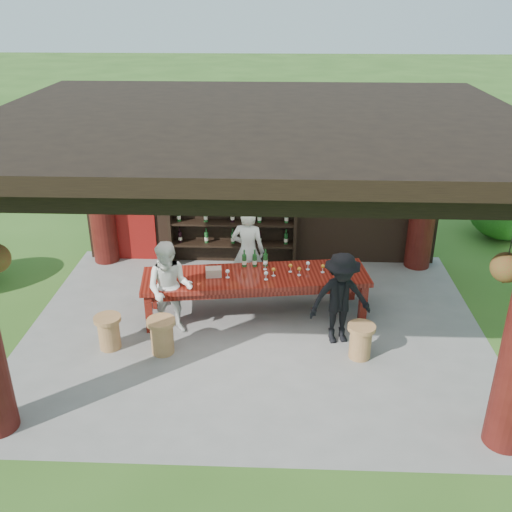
{
  "coord_description": "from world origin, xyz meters",
  "views": [
    {
      "loc": [
        0.34,
        -7.9,
        5.03
      ],
      "look_at": [
        0.0,
        0.4,
        1.15
      ],
      "focal_mm": 40.0,
      "sensor_mm": 36.0,
      "label": 1
    }
  ],
  "objects_px": {
    "stool_near_left": "(162,335)",
    "napkin_basket": "(214,272)",
    "wine_shelf": "(232,213)",
    "guest_woman": "(170,288)",
    "stool_far_left": "(109,331)",
    "stool_near_right": "(361,340)",
    "guest_man": "(340,299)",
    "host": "(248,251)",
    "tasting_table": "(256,281)"
  },
  "relations": [
    {
      "from": "stool_near_left",
      "to": "guest_man",
      "type": "distance_m",
      "value": 2.77
    },
    {
      "from": "tasting_table",
      "to": "stool_near_left",
      "type": "bearing_deg",
      "value": -138.97
    },
    {
      "from": "stool_near_right",
      "to": "guest_man",
      "type": "xyz_separation_m",
      "value": [
        -0.29,
        0.44,
        0.46
      ]
    },
    {
      "from": "tasting_table",
      "to": "host",
      "type": "relative_size",
      "value": 2.34
    },
    {
      "from": "stool_near_left",
      "to": "guest_man",
      "type": "bearing_deg",
      "value": 9.18
    },
    {
      "from": "stool_near_right",
      "to": "guest_man",
      "type": "height_order",
      "value": "guest_man"
    },
    {
      "from": "host",
      "to": "napkin_basket",
      "type": "bearing_deg",
      "value": 67.84
    },
    {
      "from": "stool_near_right",
      "to": "host",
      "type": "xyz_separation_m",
      "value": [
        -1.79,
        1.98,
        0.53
      ]
    },
    {
      "from": "guest_man",
      "to": "napkin_basket",
      "type": "xyz_separation_m",
      "value": [
        -2.02,
        0.69,
        0.07
      ]
    },
    {
      "from": "stool_far_left",
      "to": "guest_man",
      "type": "height_order",
      "value": "guest_man"
    },
    {
      "from": "wine_shelf",
      "to": "guest_woman",
      "type": "bearing_deg",
      "value": -107.64
    },
    {
      "from": "stool_far_left",
      "to": "host",
      "type": "distance_m",
      "value": 2.83
    },
    {
      "from": "stool_near_left",
      "to": "napkin_basket",
      "type": "distance_m",
      "value": 1.41
    },
    {
      "from": "host",
      "to": "guest_man",
      "type": "bearing_deg",
      "value": 143.72
    },
    {
      "from": "wine_shelf",
      "to": "tasting_table",
      "type": "distance_m",
      "value": 2.06
    },
    {
      "from": "wine_shelf",
      "to": "guest_man",
      "type": "xyz_separation_m",
      "value": [
        1.86,
        -2.69,
        -0.35
      ]
    },
    {
      "from": "tasting_table",
      "to": "napkin_basket",
      "type": "height_order",
      "value": "napkin_basket"
    },
    {
      "from": "stool_near_left",
      "to": "napkin_basket",
      "type": "height_order",
      "value": "napkin_basket"
    },
    {
      "from": "stool_far_left",
      "to": "guest_man",
      "type": "distance_m",
      "value": 3.59
    },
    {
      "from": "stool_near_right",
      "to": "guest_woman",
      "type": "xyz_separation_m",
      "value": [
        -2.95,
        0.62,
        0.49
      ]
    },
    {
      "from": "stool_near_right",
      "to": "napkin_basket",
      "type": "bearing_deg",
      "value": 153.99
    },
    {
      "from": "stool_near_left",
      "to": "napkin_basket",
      "type": "relative_size",
      "value": 2.21
    },
    {
      "from": "guest_woman",
      "to": "napkin_basket",
      "type": "height_order",
      "value": "guest_woman"
    },
    {
      "from": "stool_near_right",
      "to": "stool_far_left",
      "type": "height_order",
      "value": "same"
    },
    {
      "from": "guest_woman",
      "to": "guest_man",
      "type": "xyz_separation_m",
      "value": [
        2.66,
        -0.18,
        -0.02
      ]
    },
    {
      "from": "wine_shelf",
      "to": "stool_near_left",
      "type": "height_order",
      "value": "wine_shelf"
    },
    {
      "from": "wine_shelf",
      "to": "stool_far_left",
      "type": "distance_m",
      "value": 3.56
    },
    {
      "from": "stool_far_left",
      "to": "napkin_basket",
      "type": "relative_size",
      "value": 2.11
    },
    {
      "from": "stool_near_left",
      "to": "stool_near_right",
      "type": "height_order",
      "value": "stool_near_left"
    },
    {
      "from": "stool_far_left",
      "to": "guest_woman",
      "type": "height_order",
      "value": "guest_woman"
    },
    {
      "from": "tasting_table",
      "to": "napkin_basket",
      "type": "distance_m",
      "value": 0.72
    },
    {
      "from": "stool_near_left",
      "to": "stool_near_right",
      "type": "xyz_separation_m",
      "value": [
        2.99,
        0.0,
        -0.01
      ]
    },
    {
      "from": "stool_far_left",
      "to": "host",
      "type": "relative_size",
      "value": 0.33
    },
    {
      "from": "wine_shelf",
      "to": "stool_near_right",
      "type": "height_order",
      "value": "wine_shelf"
    },
    {
      "from": "wine_shelf",
      "to": "stool_far_left",
      "type": "bearing_deg",
      "value": -118.95
    },
    {
      "from": "stool_far_left",
      "to": "napkin_basket",
      "type": "height_order",
      "value": "napkin_basket"
    },
    {
      "from": "stool_near_right",
      "to": "stool_far_left",
      "type": "xyz_separation_m",
      "value": [
        -3.83,
        0.09,
        0.0
      ]
    },
    {
      "from": "tasting_table",
      "to": "stool_near_left",
      "type": "distance_m",
      "value": 1.85
    },
    {
      "from": "guest_man",
      "to": "stool_near_left",
      "type": "bearing_deg",
      "value": 175.86
    },
    {
      "from": "stool_near_right",
      "to": "guest_woman",
      "type": "height_order",
      "value": "guest_woman"
    },
    {
      "from": "tasting_table",
      "to": "stool_far_left",
      "type": "height_order",
      "value": "tasting_table"
    },
    {
      "from": "guest_man",
      "to": "napkin_basket",
      "type": "bearing_deg",
      "value": 147.81
    },
    {
      "from": "tasting_table",
      "to": "guest_woman",
      "type": "distance_m",
      "value": 1.46
    },
    {
      "from": "guest_man",
      "to": "tasting_table",
      "type": "bearing_deg",
      "value": 137.09
    },
    {
      "from": "stool_near_right",
      "to": "wine_shelf",
      "type": "bearing_deg",
      "value": 124.54
    },
    {
      "from": "stool_near_right",
      "to": "stool_far_left",
      "type": "relative_size",
      "value": 1.0
    },
    {
      "from": "wine_shelf",
      "to": "stool_near_left",
      "type": "bearing_deg",
      "value": -105.0
    },
    {
      "from": "stool_near_right",
      "to": "napkin_basket",
      "type": "distance_m",
      "value": 2.63
    },
    {
      "from": "host",
      "to": "wine_shelf",
      "type": "bearing_deg",
      "value": -62.99
    },
    {
      "from": "tasting_table",
      "to": "guest_man",
      "type": "distance_m",
      "value": 1.53
    }
  ]
}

